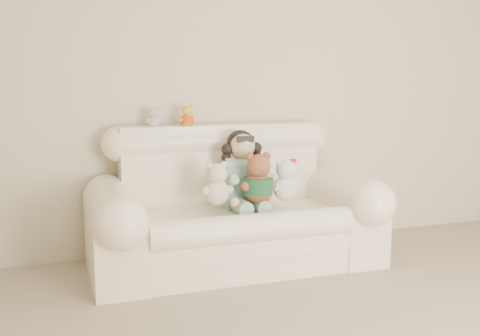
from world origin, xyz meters
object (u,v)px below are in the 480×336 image
white_cat (285,175)px  brown_teddy (258,173)px  seated_child (242,169)px  cream_teddy (217,179)px  sofa (235,198)px

white_cat → brown_teddy: bearing=177.3°
seated_child → white_cat: size_ratio=1.62×
seated_child → white_cat: (0.26, -0.21, -0.03)m
white_cat → cream_teddy: size_ratio=1.01×
sofa → brown_teddy: sofa is taller
sofa → white_cat: 0.40m
sofa → seated_child: (0.08, 0.08, 0.20)m
sofa → cream_teddy: sofa is taller
brown_teddy → cream_teddy: 0.30m
seated_child → brown_teddy: size_ratio=1.39×
sofa → white_cat: sofa is taller
white_cat → cream_teddy: (-0.52, 0.01, -0.00)m
seated_child → cream_teddy: (-0.26, -0.20, -0.04)m
sofa → brown_teddy: size_ratio=4.93×
sofa → brown_teddy: (0.12, -0.13, 0.20)m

